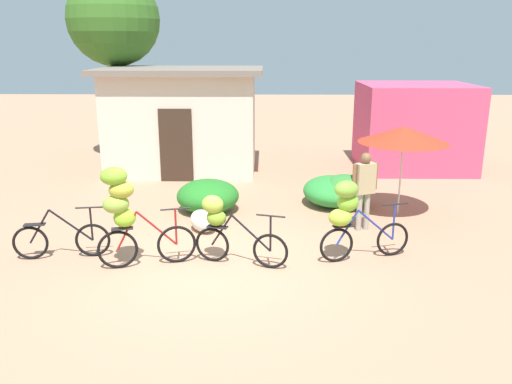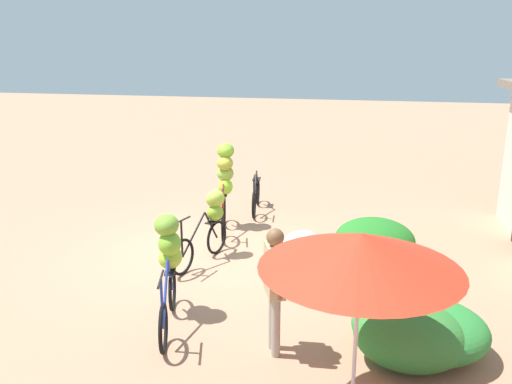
# 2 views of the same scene
# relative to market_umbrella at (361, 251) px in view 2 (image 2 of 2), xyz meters

# --- Properties ---
(ground_plane) EXTENTS (60.00, 60.00, 0.00)m
(ground_plane) POSITION_rel_market_umbrella_xyz_m (-3.90, -2.85, -1.81)
(ground_plane) COLOR tan
(hedge_bush_front_left) EXTENTS (1.41, 1.40, 0.73)m
(hedge_bush_front_left) POSITION_rel_market_umbrella_xyz_m (-4.27, 0.16, -1.44)
(hedge_bush_front_left) COLOR #247223
(hedge_bush_front_left) RESTS_ON ground
(hedge_bush_front_right) EXTENTS (1.40, 1.65, 0.66)m
(hedge_bush_front_right) POSITION_rel_market_umbrella_xyz_m (-1.37, 0.73, -1.48)
(hedge_bush_front_right) COLOR #2C8737
(hedge_bush_front_right) RESTS_ON ground
(hedge_bush_mid) EXTENTS (1.14, 1.31, 0.75)m
(hedge_bush_mid) POSITION_rel_market_umbrella_xyz_m (-1.09, 0.60, -1.44)
(hedge_bush_mid) COLOR #308134
(hedge_bush_mid) RESTS_ON ground
(market_umbrella) EXTENTS (1.94, 1.94, 1.99)m
(market_umbrella) POSITION_rel_market_umbrella_xyz_m (0.00, 0.00, 0.00)
(market_umbrella) COLOR beige
(market_umbrella) RESTS_ON ground
(bicycle_leftmost) EXTENTS (1.68, 0.30, 0.94)m
(bicycle_leftmost) POSITION_rel_market_umbrella_xyz_m (-6.59, -2.53, -1.46)
(bicycle_leftmost) COLOR black
(bicycle_leftmost) RESTS_ON ground
(bicycle_near_pile) EXTENTS (1.63, 0.56, 1.77)m
(bicycle_near_pile) POSITION_rel_market_umbrella_xyz_m (-5.31, -2.88, -0.75)
(bicycle_near_pile) COLOR black
(bicycle_near_pile) RESTS_ON ground
(bicycle_center_loaded) EXTENTS (1.63, 0.58, 1.21)m
(bicycle_center_loaded) POSITION_rel_market_umbrella_xyz_m (-3.67, -2.69, -1.10)
(bicycle_center_loaded) COLOR black
(bicycle_center_loaded) RESTS_ON ground
(bicycle_by_shop) EXTENTS (1.66, 0.63, 1.47)m
(bicycle_by_shop) POSITION_rel_market_umbrella_xyz_m (-1.51, -2.57, -0.92)
(bicycle_by_shop) COLOR black
(bicycle_by_shop) RESTS_ON ground
(produce_sack) EXTENTS (0.75, 0.83, 0.44)m
(produce_sack) POSITION_rel_market_umbrella_xyz_m (-4.25, -1.13, -1.59)
(produce_sack) COLOR silver
(produce_sack) RESTS_ON ground
(person_vendor) EXTENTS (0.54, 0.34, 1.62)m
(person_vendor) POSITION_rel_market_umbrella_xyz_m (-0.97, -1.00, -0.82)
(person_vendor) COLOR gray
(person_vendor) RESTS_ON ground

